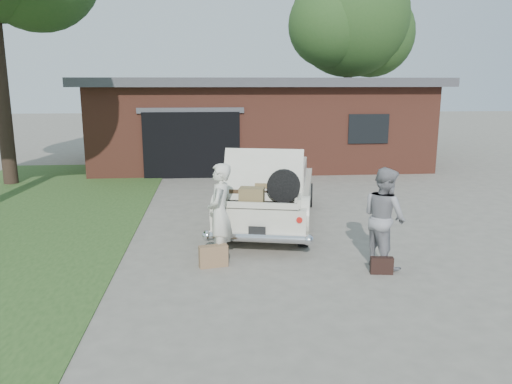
{
  "coord_description": "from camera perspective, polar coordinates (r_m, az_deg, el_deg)",
  "views": [
    {
      "loc": [
        -0.82,
        -8.67,
        3.15
      ],
      "look_at": [
        0.0,
        0.6,
        1.1
      ],
      "focal_mm": 35.0,
      "sensor_mm": 36.0,
      "label": 1
    }
  ],
  "objects": [
    {
      "name": "tree_right",
      "position": [
        26.72,
        10.89,
        18.44
      ],
      "size": [
        6.74,
        5.86,
        9.24
      ],
      "color": "#38281E",
      "rests_on": "ground"
    },
    {
      "name": "woman_left",
      "position": [
        8.85,
        -4.19,
        -2.43
      ],
      "size": [
        0.54,
        0.71,
        1.78
      ],
      "primitive_type": "imported",
      "rotation": [
        0.0,
        0.0,
        -1.76
      ],
      "color": "silver",
      "rests_on": "ground"
    },
    {
      "name": "house",
      "position": [
        20.27,
        0.07,
        8.25
      ],
      "size": [
        12.8,
        7.8,
        3.3
      ],
      "color": "brown",
      "rests_on": "ground"
    },
    {
      "name": "woman_right",
      "position": [
        8.89,
        14.44,
        -2.81
      ],
      "size": [
        0.91,
        1.02,
        1.75
      ],
      "primitive_type": "imported",
      "rotation": [
        0.0,
        0.0,
        1.91
      ],
      "color": "gray",
      "rests_on": "ground"
    },
    {
      "name": "suitcase_right",
      "position": [
        8.71,
        14.17,
        -8.15
      ],
      "size": [
        0.39,
        0.17,
        0.29
      ],
      "primitive_type": "cube",
      "rotation": [
        0.0,
        0.0,
        -0.14
      ],
      "color": "black",
      "rests_on": "ground"
    },
    {
      "name": "ground",
      "position": [
        9.26,
        0.33,
        -7.46
      ],
      "size": [
        90.0,
        90.0,
        0.0
      ],
      "primitive_type": "plane",
      "color": "gray",
      "rests_on": "ground"
    },
    {
      "name": "sedan",
      "position": [
        11.3,
        1.66,
        -0.08
      ],
      "size": [
        2.84,
        5.07,
        1.87
      ],
      "rotation": [
        0.0,
        0.0,
        -0.22
      ],
      "color": "beige",
      "rests_on": "ground"
    },
    {
      "name": "suitcase_left",
      "position": [
        8.78,
        -4.89,
        -7.31
      ],
      "size": [
        0.52,
        0.26,
        0.38
      ],
      "primitive_type": "cube",
      "rotation": [
        0.0,
        0.0,
        0.21
      ],
      "color": "#926D4A",
      "rests_on": "ground"
    },
    {
      "name": "grass_strip",
      "position": [
        12.96,
        -26.08,
        -2.89
      ],
      "size": [
        6.0,
        16.0,
        0.02
      ],
      "primitive_type": "cube",
      "color": "#2D4C1E",
      "rests_on": "ground"
    }
  ]
}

